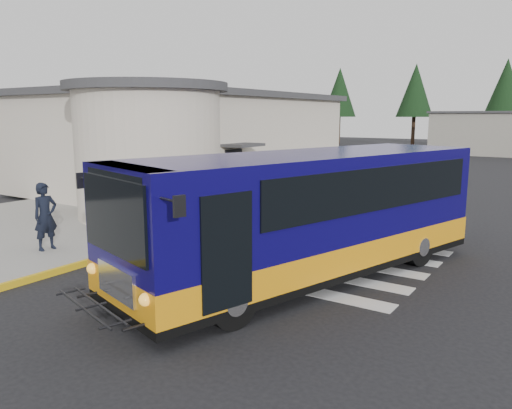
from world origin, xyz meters
The scene contains 9 objects.
ground centered at (0.00, 0.00, 0.00)m, with size 140.00×140.00×0.00m, color black.
sidewalk centered at (-9.00, 4.00, 0.07)m, with size 10.00×34.00×0.15m, color gray.
curb_strip centered at (-4.05, 4.00, 0.08)m, with size 0.12×34.00×0.16m, color gold.
station_building centered at (-10.84, 6.91, 2.57)m, with size 12.70×18.70×4.80m.
crosswalk centered at (-0.50, -0.80, 0.01)m, with size 8.00×5.35×0.01m.
transit_bus centered at (1.08, -2.32, 1.41)m, with size 5.81×10.73×2.95m.
pedestrian_a centered at (-5.79, -4.63, 1.08)m, with size 0.68×0.45×1.86m, color black.
pedestrian_b centered at (-7.21, -0.88, 0.92)m, with size 0.75×0.58×1.54m, color black.
bollard centered at (-4.46, -3.36, 0.74)m, with size 0.10×0.10×1.18m, color black.
Camera 1 is at (6.42, -12.53, 3.81)m, focal length 35.00 mm.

